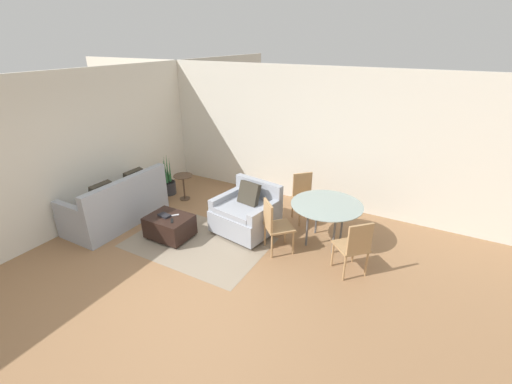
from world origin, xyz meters
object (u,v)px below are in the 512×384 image
Objects in this scene: potted_plant at (168,185)px; dining_chair_far_left at (304,194)px; armchair at (247,213)px; side_table at (184,183)px; dining_table at (326,208)px; tv_remote_secondary at (174,215)px; dining_chair_near_right at (355,245)px; book_stack at (164,215)px; ottoman at (170,226)px; couch at (118,206)px; dining_chair_near_left at (274,223)px; tv_remote_primary at (172,221)px.

dining_chair_far_left is at bearing 7.20° from potted_plant.
armchair reaches higher than side_table.
potted_plant is 0.79× the size of dining_table.
armchair is at bearing -15.44° from side_table.
dining_chair_near_right is (3.00, 0.42, 0.10)m from tv_remote_secondary.
book_stack is at bearing -154.89° from dining_table.
book_stack is at bearing -142.23° from tv_remote_secondary.
book_stack is 0.20× the size of dining_table.
book_stack reaches higher than ottoman.
side_table is (0.43, 1.39, 0.06)m from couch.
dining_chair_far_left reaches higher than tv_remote_secondary.
dining_chair_near_right reaches higher than ottoman.
potted_plant is at bearing 176.10° from dining_table.
couch is 2.48× the size of ottoman.
tv_remote_secondary is at bearing -155.69° from dining_table.
armchair is at bearing 170.59° from dining_chair_near_right.
dining_chair_near_right is at bearing -12.37° from side_table.
dining_chair_near_left is 1.00× the size of dining_chair_far_left.
dining_chair_near_left and dining_chair_far_left have the same top height.
armchair is at bearing -166.92° from dining_table.
tv_remote_primary is at bearing -151.45° from dining_table.
side_table is at bearing 123.56° from tv_remote_primary.
couch is 2.04× the size of dining_chair_near_left.
book_stack is 0.25× the size of potted_plant.
ottoman is at bearing -142.19° from armchair.
dining_chair_far_left is (0.70, 0.95, 0.16)m from armchair.
tv_remote_primary is at bearing -134.93° from armchair.
couch is at bearing 178.12° from tv_remote_primary.
dining_chair_near_left is at bearing -135.00° from dining_table.
dining_chair_near_left is at bearing 15.84° from book_stack.
dining_table reaches higher than tv_remote_primary.
ottoman is at bearing -46.92° from potted_plant.
potted_plant is (-1.46, 1.48, -0.20)m from tv_remote_primary.
dining_chair_far_left is (-0.64, 0.64, -0.14)m from dining_table.
tv_remote_secondary is at bearing -135.12° from dining_chair_far_left.
couch is 3.84m from dining_table.
side_table is at bearing 167.63° from dining_chair_near_right.
armchair is 1.25× the size of dining_chair_near_right.
tv_remote_secondary is (1.28, 0.12, 0.09)m from couch.
couch is 11.99× the size of tv_remote_secondary.
dining_table is 1.31× the size of dining_chair_near_left.
tv_remote_secondary is 0.28× the size of side_table.
potted_plant is 3.75m from dining_table.
dining_table is at bearing 25.31° from ottoman.
tv_remote_secondary is 1.77m from dining_chair_near_left.
potted_plant is 3.22m from dining_chair_near_left.
dining_chair_near_left is (0.70, -0.33, 0.16)m from armchair.
ottoman is 0.82× the size of dining_chair_near_right.
couch reaches higher than side_table.
couch is at bearing -107.17° from side_table.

